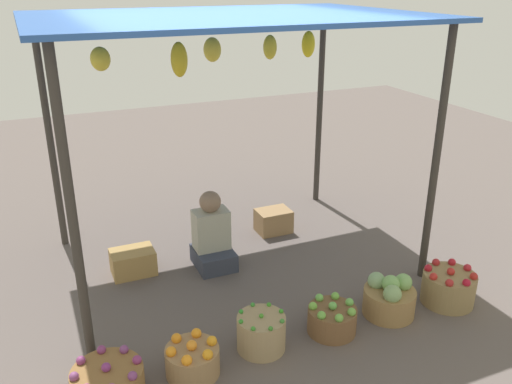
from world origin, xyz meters
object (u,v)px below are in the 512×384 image
(basket_oranges, at_px, (192,360))
(basket_cabbages, at_px, (389,298))
(basket_red_apples, at_px, (448,287))
(basket_green_chilies, at_px, (261,333))
(basket_purple_onions, at_px, (108,384))
(wooden_crate_stacked_rear, at_px, (273,221))
(vendor_person, at_px, (212,238))
(basket_green_apples, at_px, (332,319))
(wooden_crate_near_vendor, at_px, (133,262))

(basket_oranges, bearing_deg, basket_cabbages, 1.64)
(basket_cabbages, height_order, basket_red_apples, basket_cabbages)
(basket_green_chilies, bearing_deg, basket_purple_onions, -176.26)
(basket_red_apples, bearing_deg, basket_oranges, 179.79)
(basket_red_apples, xyz_separation_m, wooden_crate_stacked_rear, (-0.81, 1.89, -0.02))
(basket_cabbages, distance_m, basket_red_apples, 0.59)
(vendor_person, bearing_deg, basket_red_apples, -40.69)
(basket_red_apples, bearing_deg, basket_green_chilies, 177.72)
(basket_green_apples, xyz_separation_m, wooden_crate_near_vendor, (-1.29, 1.56, 0.00))
(vendor_person, relative_size, basket_green_apples, 1.97)
(wooden_crate_stacked_rear, bearing_deg, vendor_person, -153.26)
(basket_purple_onions, relative_size, wooden_crate_stacked_rear, 1.31)
(basket_purple_onions, bearing_deg, basket_green_chilies, 3.74)
(basket_oranges, height_order, basket_cabbages, basket_cabbages)
(basket_green_apples, height_order, basket_red_apples, basket_red_apples)
(basket_red_apples, bearing_deg, basket_green_apples, 178.14)
(basket_oranges, relative_size, basket_green_chilies, 1.05)
(vendor_person, xyz_separation_m, wooden_crate_near_vendor, (-0.76, 0.15, -0.18))
(basket_purple_onions, height_order, wooden_crate_near_vendor, basket_purple_onions)
(basket_green_apples, distance_m, basket_cabbages, 0.57)
(basket_green_chilies, relative_size, wooden_crate_near_vendor, 0.92)
(basket_oranges, xyz_separation_m, basket_green_apples, (1.18, 0.03, -0.00))
(basket_oranges, xyz_separation_m, basket_red_apples, (2.34, -0.01, 0.03))
(basket_green_apples, bearing_deg, basket_cabbages, 2.14)
(basket_oranges, height_order, basket_green_apples, basket_oranges)
(basket_purple_onions, bearing_deg, basket_red_apples, 0.12)
(basket_purple_onions, height_order, basket_cabbages, basket_cabbages)
(wooden_crate_near_vendor, bearing_deg, vendor_person, -11.30)
(basket_purple_onions, xyz_separation_m, basket_green_chilies, (1.17, 0.08, 0.02))
(basket_purple_onions, distance_m, wooden_crate_stacked_rear, 2.85)
(vendor_person, bearing_deg, basket_green_apples, -69.54)
(basket_red_apples, distance_m, wooden_crate_near_vendor, 2.92)
(basket_purple_onions, bearing_deg, basket_cabbages, 1.58)
(basket_purple_onions, distance_m, basket_green_apples, 1.78)
(wooden_crate_near_vendor, xyz_separation_m, wooden_crate_stacked_rear, (1.63, 0.29, 0.01))
(basket_purple_onions, height_order, wooden_crate_stacked_rear, basket_purple_onions)
(basket_red_apples, bearing_deg, vendor_person, 139.31)
(basket_purple_onions, height_order, basket_oranges, basket_purple_onions)
(vendor_person, relative_size, wooden_crate_stacked_rear, 2.09)
(basket_purple_onions, bearing_deg, wooden_crate_stacked_rear, 41.67)
(basket_cabbages, bearing_deg, wooden_crate_near_vendor, 140.32)
(basket_purple_onions, xyz_separation_m, wooden_crate_stacked_rear, (2.13, 1.90, 0.01))
(wooden_crate_stacked_rear, bearing_deg, wooden_crate_near_vendor, -169.96)
(basket_green_apples, bearing_deg, basket_purple_onions, -178.60)
(basket_red_apples, bearing_deg, basket_cabbages, 174.25)
(basket_green_chilies, relative_size, wooden_crate_stacked_rear, 1.01)
(wooden_crate_near_vendor, bearing_deg, basket_oranges, -86.28)
(basket_green_chilies, height_order, basket_red_apples, basket_red_apples)
(basket_purple_onions, xyz_separation_m, basket_green_apples, (1.78, 0.04, -0.01))
(vendor_person, relative_size, basket_oranges, 1.98)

